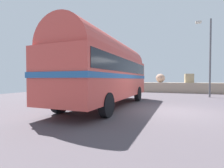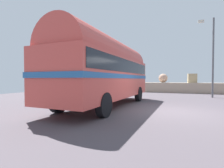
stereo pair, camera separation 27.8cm
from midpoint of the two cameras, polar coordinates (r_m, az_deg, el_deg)
The scene contains 4 objects.
ground at distance 8.22m, azimuth 19.03°, elevation -8.77°, with size 32.00×26.00×0.02m.
breakwater at distance 19.90m, azimuth 19.78°, elevation -0.86°, with size 31.36×2.24×2.17m.
vintage_coach at distance 9.25m, azimuth -2.48°, elevation 5.15°, with size 2.60×8.63×3.70m.
lamp_post at distance 15.80m, azimuth 29.44°, elevation 9.01°, with size 1.15×0.43×6.32m.
Camera 1 is at (0.11, -8.14, 1.48)m, focal length 27.02 mm.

